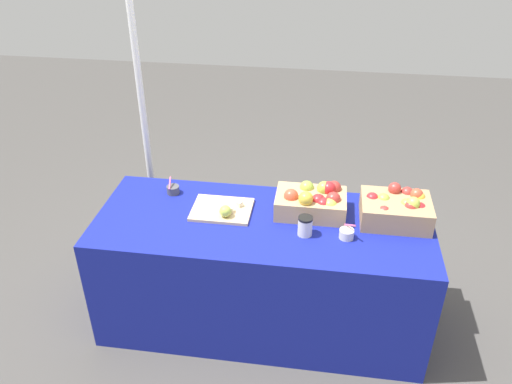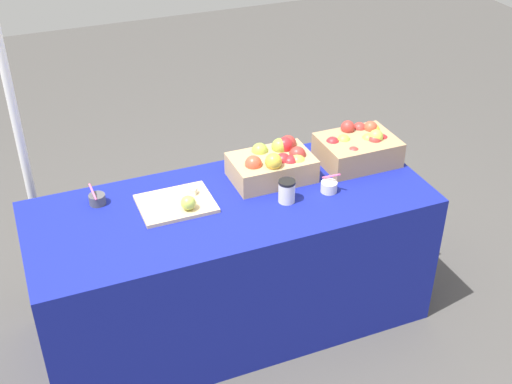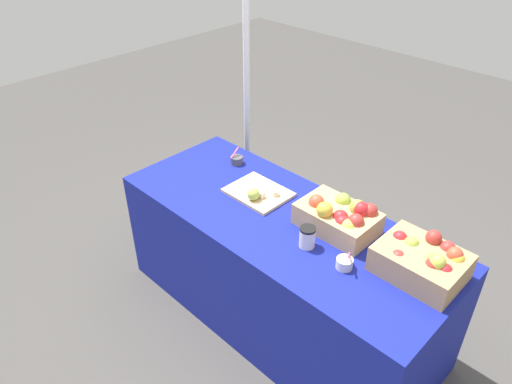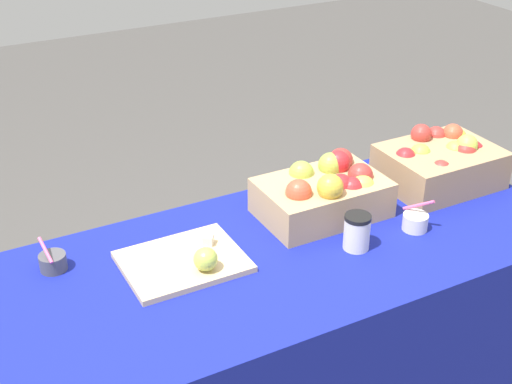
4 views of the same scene
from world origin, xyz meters
The scene contains 9 objects.
ground_plane centered at (0.00, 0.00, 0.00)m, with size 10.00×10.00×0.00m, color #474442.
table centered at (0.00, 0.00, 0.37)m, with size 1.90×0.76×0.74m, color navy.
apple_crate_left centered at (0.74, 0.11, 0.82)m, with size 0.38×0.29×0.18m.
apple_crate_middle centered at (0.28, 0.13, 0.82)m, with size 0.40×0.26×0.18m.
cutting_board_front centered at (-0.24, 0.06, 0.76)m, with size 0.34×0.27×0.09m.
sample_bowl_near centered at (-0.58, 0.22, 0.77)m, with size 0.08×0.08×0.10m.
sample_bowl_mid centered at (0.46, -0.09, 0.77)m, with size 0.08×0.09×0.11m.
coffee_cup centered at (0.24, -0.09, 0.80)m, with size 0.08×0.08×0.11m.
tent_pole centered at (-0.86, 0.58, 1.12)m, with size 0.04×0.04×2.24m, color white.
Camera 2 is at (-0.87, -2.44, 2.46)m, focal length 46.61 mm.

